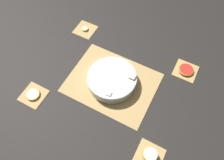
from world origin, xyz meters
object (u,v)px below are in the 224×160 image
(banana_coin_single, at_px, (85,29))
(grapefruit_slice, at_px, (186,70))
(fruit_salad_bowl, at_px, (112,79))
(orange_slice_whole, at_px, (33,94))
(apple_half, at_px, (150,155))

(banana_coin_single, relative_size, grapefruit_slice, 0.47)
(fruit_salad_bowl, distance_m, orange_slice_whole, 0.42)
(fruit_salad_bowl, height_order, grapefruit_slice, fruit_salad_bowl)
(orange_slice_whole, distance_m, grapefruit_slice, 0.83)
(orange_slice_whole, bearing_deg, grapefruit_slice, -141.63)
(fruit_salad_bowl, xyz_separation_m, banana_coin_single, (0.33, -0.26, -0.03))
(apple_half, bearing_deg, orange_slice_whole, 0.00)
(fruit_salad_bowl, relative_size, orange_slice_whole, 3.70)
(fruit_salad_bowl, bearing_deg, orange_slice_whole, 38.30)
(fruit_salad_bowl, relative_size, grapefruit_slice, 3.09)
(fruit_salad_bowl, distance_m, apple_half, 0.41)
(fruit_salad_bowl, bearing_deg, apple_half, 141.60)
(fruit_salad_bowl, xyz_separation_m, orange_slice_whole, (0.33, 0.26, -0.03))
(apple_half, height_order, orange_slice_whole, apple_half)
(fruit_salad_bowl, bearing_deg, grapefruit_slice, -141.55)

